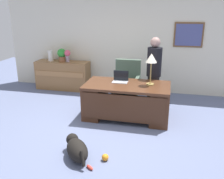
{
  "coord_description": "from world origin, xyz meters",
  "views": [
    {
      "loc": [
        1.02,
        -4.06,
        2.26
      ],
      "look_at": [
        0.02,
        0.3,
        0.75
      ],
      "focal_mm": 39.88,
      "sensor_mm": 36.0,
      "label": 1
    }
  ],
  "objects_px": {
    "dog_lying": "(77,149)",
    "dog_toy_bone": "(90,167)",
    "potted_plant": "(62,54)",
    "credenza": "(63,75)",
    "armchair": "(127,84)",
    "person_standing": "(154,73)",
    "vase_empty": "(51,56)",
    "vase_with_flowers": "(67,55)",
    "desk_lamp": "(151,60)",
    "desk": "(127,100)",
    "laptop": "(120,79)",
    "dog_toy_ball": "(105,157)"
  },
  "relations": [
    {
      "from": "credenza",
      "to": "armchair",
      "type": "height_order",
      "value": "armchair"
    },
    {
      "from": "vase_with_flowers",
      "to": "vase_empty",
      "type": "height_order",
      "value": "vase_with_flowers"
    },
    {
      "from": "armchair",
      "to": "laptop",
      "type": "height_order",
      "value": "armchair"
    },
    {
      "from": "person_standing",
      "to": "desk_lamp",
      "type": "xyz_separation_m",
      "value": [
        -0.03,
        -0.53,
        0.41
      ]
    },
    {
      "from": "dog_lying",
      "to": "potted_plant",
      "type": "relative_size",
      "value": 1.77
    },
    {
      "from": "armchair",
      "to": "dog_lying",
      "type": "xyz_separation_m",
      "value": [
        -0.36,
        -2.48,
        -0.32
      ]
    },
    {
      "from": "credenza",
      "to": "person_standing",
      "type": "height_order",
      "value": "person_standing"
    },
    {
      "from": "dog_lying",
      "to": "desk_lamp",
      "type": "bearing_deg",
      "value": 60.73
    },
    {
      "from": "credenza",
      "to": "vase_with_flowers",
      "type": "height_order",
      "value": "vase_with_flowers"
    },
    {
      "from": "person_standing",
      "to": "vase_empty",
      "type": "distance_m",
      "value": 3.05
    },
    {
      "from": "dog_lying",
      "to": "dog_toy_ball",
      "type": "distance_m",
      "value": 0.46
    },
    {
      "from": "dog_lying",
      "to": "armchair",
      "type": "bearing_deg",
      "value": 81.7
    },
    {
      "from": "dog_lying",
      "to": "dog_toy_bone",
      "type": "relative_size",
      "value": 4.51
    },
    {
      "from": "dog_lying",
      "to": "dog_toy_ball",
      "type": "height_order",
      "value": "dog_lying"
    },
    {
      "from": "potted_plant",
      "to": "dog_toy_bone",
      "type": "relative_size",
      "value": 2.55
    },
    {
      "from": "dog_lying",
      "to": "dog_toy_bone",
      "type": "xyz_separation_m",
      "value": [
        0.29,
        -0.23,
        -0.13
      ]
    },
    {
      "from": "dog_lying",
      "to": "vase_empty",
      "type": "height_order",
      "value": "vase_empty"
    },
    {
      "from": "dog_lying",
      "to": "laptop",
      "type": "bearing_deg",
      "value": 79.41
    },
    {
      "from": "laptop",
      "to": "potted_plant",
      "type": "relative_size",
      "value": 0.89
    },
    {
      "from": "armchair",
      "to": "dog_toy_ball",
      "type": "relative_size",
      "value": 9.76
    },
    {
      "from": "vase_empty",
      "to": "credenza",
      "type": "bearing_deg",
      "value": -0.23
    },
    {
      "from": "dog_toy_ball",
      "to": "credenza",
      "type": "bearing_deg",
      "value": 122.96
    },
    {
      "from": "desk_lamp",
      "to": "armchair",
      "type": "bearing_deg",
      "value": 128.85
    },
    {
      "from": "laptop",
      "to": "desk_lamp",
      "type": "height_order",
      "value": "desk_lamp"
    },
    {
      "from": "person_standing",
      "to": "laptop",
      "type": "distance_m",
      "value": 0.81
    },
    {
      "from": "potted_plant",
      "to": "dog_toy_bone",
      "type": "distance_m",
      "value": 3.99
    },
    {
      "from": "vase_with_flowers",
      "to": "vase_empty",
      "type": "xyz_separation_m",
      "value": [
        -0.5,
        0.0,
        -0.05
      ]
    },
    {
      "from": "desk",
      "to": "person_standing",
      "type": "distance_m",
      "value": 0.92
    },
    {
      "from": "person_standing",
      "to": "dog_toy_bone",
      "type": "height_order",
      "value": "person_standing"
    },
    {
      "from": "laptop",
      "to": "desk_lamp",
      "type": "bearing_deg",
      "value": -6.9
    },
    {
      "from": "dog_lying",
      "to": "credenza",
      "type": "bearing_deg",
      "value": 116.6
    },
    {
      "from": "desk",
      "to": "vase_with_flowers",
      "type": "relative_size",
      "value": 5.31
    },
    {
      "from": "vase_with_flowers",
      "to": "dog_toy_bone",
      "type": "bearing_deg",
      "value": -63.39
    },
    {
      "from": "desk",
      "to": "desk_lamp",
      "type": "relative_size",
      "value": 2.7
    },
    {
      "from": "dog_toy_ball",
      "to": "dog_lying",
      "type": "bearing_deg",
      "value": -177.24
    },
    {
      "from": "armchair",
      "to": "vase_with_flowers",
      "type": "bearing_deg",
      "value": 158.93
    },
    {
      "from": "dog_toy_ball",
      "to": "laptop",
      "type": "bearing_deg",
      "value": 93.71
    },
    {
      "from": "desk_lamp",
      "to": "dog_toy_ball",
      "type": "xyz_separation_m",
      "value": [
        -0.51,
        -1.7,
        -1.19
      ]
    },
    {
      "from": "person_standing",
      "to": "potted_plant",
      "type": "relative_size",
      "value": 4.52
    },
    {
      "from": "desk_lamp",
      "to": "dog_toy_bone",
      "type": "relative_size",
      "value": 4.55
    },
    {
      "from": "dog_toy_bone",
      "to": "desk",
      "type": "bearing_deg",
      "value": 83.25
    },
    {
      "from": "desk_lamp",
      "to": "vase_empty",
      "type": "height_order",
      "value": "desk_lamp"
    },
    {
      "from": "desk",
      "to": "vase_with_flowers",
      "type": "bearing_deg",
      "value": 141.21
    },
    {
      "from": "armchair",
      "to": "laptop",
      "type": "xyz_separation_m",
      "value": [
        -0.02,
        -0.68,
        0.32
      ]
    },
    {
      "from": "credenza",
      "to": "vase_with_flowers",
      "type": "bearing_deg",
      "value": 0.47
    },
    {
      "from": "person_standing",
      "to": "vase_with_flowers",
      "type": "relative_size",
      "value": 4.97
    },
    {
      "from": "armchair",
      "to": "potted_plant",
      "type": "relative_size",
      "value": 2.9
    },
    {
      "from": "vase_empty",
      "to": "dog_lying",
      "type": "bearing_deg",
      "value": -58.74
    },
    {
      "from": "armchair",
      "to": "dog_toy_bone",
      "type": "bearing_deg",
      "value": -91.6
    },
    {
      "from": "desk",
      "to": "armchair",
      "type": "bearing_deg",
      "value": 99.5
    }
  ]
}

